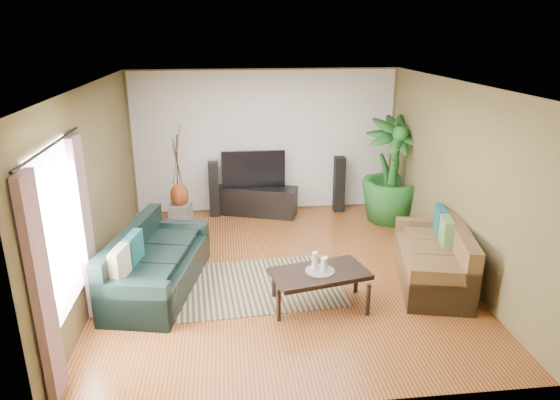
{
  "coord_description": "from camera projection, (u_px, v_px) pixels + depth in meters",
  "views": [
    {
      "loc": [
        -0.75,
        -6.51,
        3.36
      ],
      "look_at": [
        0.0,
        0.2,
        1.05
      ],
      "focal_mm": 32.0,
      "sensor_mm": 36.0,
      "label": 1
    }
  ],
  "objects": [
    {
      "name": "sofa_right",
      "position": [
        432.0,
        253.0,
        6.91
      ],
      "size": [
        1.25,
        2.01,
        0.85
      ],
      "primitive_type": "cube",
      "rotation": [
        0.0,
        0.0,
        -1.8
      ],
      "color": "brown",
      "rests_on": "floor"
    },
    {
      "name": "speaker_right",
      "position": [
        339.0,
        184.0,
        9.62
      ],
      "size": [
        0.19,
        0.22,
        1.08
      ],
      "primitive_type": "cube",
      "rotation": [
        0.0,
        0.0,
        -0.0
      ],
      "color": "black",
      "rests_on": "floor"
    },
    {
      "name": "wall_right",
      "position": [
        455.0,
        178.0,
        7.12
      ],
      "size": [
        0.0,
        5.5,
        5.5
      ],
      "primitive_type": "plane",
      "rotation": [
        1.57,
        0.0,
        -1.57
      ],
      "color": "brown",
      "rests_on": "ground"
    },
    {
      "name": "wall_back",
      "position": [
        265.0,
        142.0,
        9.44
      ],
      "size": [
        5.0,
        0.0,
        5.0
      ],
      "primitive_type": "plane",
      "rotation": [
        1.57,
        0.0,
        0.0
      ],
      "color": "brown",
      "rests_on": "ground"
    },
    {
      "name": "area_rug",
      "position": [
        258.0,
        285.0,
        6.91
      ],
      "size": [
        2.32,
        1.72,
        0.01
      ],
      "primitive_type": "cube",
      "rotation": [
        0.0,
        0.0,
        0.07
      ],
      "color": "#9D875C",
      "rests_on": "floor"
    },
    {
      "name": "curtain_far",
      "position": [
        85.0,
        228.0,
        5.86
      ],
      "size": [
        0.08,
        0.35,
        2.2
      ],
      "primitive_type": "cube",
      "color": "gray",
      "rests_on": "ground"
    },
    {
      "name": "candle_mid",
      "position": [
        324.0,
        265.0,
        6.19
      ],
      "size": [
        0.08,
        0.08,
        0.18
      ],
      "primitive_type": "cylinder",
      "color": "white",
      "rests_on": "candle_tray"
    },
    {
      "name": "coffee_table",
      "position": [
        319.0,
        289.0,
        6.34
      ],
      "size": [
        1.3,
        0.9,
        0.49
      ],
      "primitive_type": "cube",
      "rotation": [
        0.0,
        0.0,
        0.23
      ],
      "color": "black",
      "rests_on": "floor"
    },
    {
      "name": "potted_plant",
      "position": [
        392.0,
        171.0,
        8.99
      ],
      "size": [
        1.08,
        1.08,
        1.91
      ],
      "primitive_type": "imported",
      "rotation": [
        0.0,
        0.0,
        0.01
      ],
      "color": "#1B521D",
      "rests_on": "floor"
    },
    {
      "name": "plant_pot",
      "position": [
        389.0,
        213.0,
        9.25
      ],
      "size": [
        0.35,
        0.35,
        0.27
      ],
      "primitive_type": "cylinder",
      "color": "black",
      "rests_on": "floor"
    },
    {
      "name": "floor",
      "position": [
        282.0,
        272.0,
        7.29
      ],
      "size": [
        5.5,
        5.5,
        0.0
      ],
      "primitive_type": "plane",
      "color": "#9C5B28",
      "rests_on": "ground"
    },
    {
      "name": "pedestal",
      "position": [
        181.0,
        213.0,
        9.12
      ],
      "size": [
        0.43,
        0.43,
        0.36
      ],
      "primitive_type": "cube",
      "rotation": [
        0.0,
        0.0,
        -0.22
      ],
      "color": "gray",
      "rests_on": "floor"
    },
    {
      "name": "sofa_left",
      "position": [
        158.0,
        260.0,
        6.72
      ],
      "size": [
        1.32,
        2.26,
        0.85
      ],
      "primitive_type": "cube",
      "rotation": [
        0.0,
        0.0,
        1.36
      ],
      "color": "black",
      "rests_on": "floor"
    },
    {
      "name": "curtain_rod",
      "position": [
        50.0,
        146.0,
        4.79
      ],
      "size": [
        0.03,
        1.9,
        0.03
      ],
      "primitive_type": "cylinder",
      "rotation": [
        1.57,
        0.0,
        0.0
      ],
      "color": "black",
      "rests_on": "ground"
    },
    {
      "name": "candle_short",
      "position": [
        325.0,
        262.0,
        6.29
      ],
      "size": [
        0.08,
        0.08,
        0.15
      ],
      "primitive_type": "cylinder",
      "color": "beige",
      "rests_on": "candle_tray"
    },
    {
      "name": "tv_stand",
      "position": [
        254.0,
        200.0,
        9.53
      ],
      "size": [
        1.69,
        0.97,
        0.54
      ],
      "primitive_type": "cube",
      "rotation": [
        0.0,
        0.0,
        -0.32
      ],
      "color": "black",
      "rests_on": "floor"
    },
    {
      "name": "wall_front",
      "position": [
        318.0,
        278.0,
        4.27
      ],
      "size": [
        5.0,
        0.0,
        5.0
      ],
      "primitive_type": "plane",
      "rotation": [
        -1.57,
        0.0,
        0.0
      ],
      "color": "brown",
      "rests_on": "ground"
    },
    {
      "name": "vase",
      "position": [
        179.0,
        195.0,
        9.01
      ],
      "size": [
        0.33,
        0.33,
        0.46
      ],
      "primitive_type": "ellipsoid",
      "color": "brown",
      "rests_on": "pedestal"
    },
    {
      "name": "backwall_panel",
      "position": [
        265.0,
        142.0,
        9.43
      ],
      "size": [
        4.9,
        0.0,
        4.9
      ],
      "primitive_type": "plane",
      "rotation": [
        1.57,
        0.0,
        0.0
      ],
      "color": "white",
      "rests_on": "ground"
    },
    {
      "name": "curtain_near",
      "position": [
        42.0,
        291.0,
        4.45
      ],
      "size": [
        0.08,
        0.35,
        2.2
      ],
      "primitive_type": "cube",
      "color": "gray",
      "rests_on": "ground"
    },
    {
      "name": "wall_left",
      "position": [
        94.0,
        190.0,
        6.59
      ],
      "size": [
        0.0,
        5.5,
        5.5
      ],
      "primitive_type": "plane",
      "rotation": [
        1.57,
        0.0,
        1.57
      ],
      "color": "brown",
      "rests_on": "ground"
    },
    {
      "name": "candle_tray",
      "position": [
        320.0,
        271.0,
        6.25
      ],
      "size": [
        0.37,
        0.37,
        0.02
      ],
      "primitive_type": "cylinder",
      "color": "gray",
      "rests_on": "coffee_table"
    },
    {
      "name": "side_table",
      "position": [
        155.0,
        245.0,
        7.66
      ],
      "size": [
        0.51,
        0.51,
        0.47
      ],
      "primitive_type": "cube",
      "rotation": [
        0.0,
        0.0,
        -0.17
      ],
      "color": "brown",
      "rests_on": "floor"
    },
    {
      "name": "window_pane",
      "position": [
        58.0,
        233.0,
        5.07
      ],
      "size": [
        0.0,
        1.8,
        1.8
      ],
      "primitive_type": "plane",
      "rotation": [
        1.57,
        0.0,
        1.57
      ],
      "color": "white",
      "rests_on": "ground"
    },
    {
      "name": "television",
      "position": [
        253.0,
        169.0,
        9.33
      ],
      "size": [
        1.18,
        0.06,
        0.7
      ],
      "primitive_type": "cube",
      "color": "black",
      "rests_on": "tv_stand"
    },
    {
      "name": "candle_tall",
      "position": [
        315.0,
        261.0,
        6.24
      ],
      "size": [
        0.08,
        0.08,
        0.24
      ],
      "primitive_type": "cylinder",
      "color": "#F3E7CD",
      "rests_on": "candle_tray"
    },
    {
      "name": "ceiling",
      "position": [
        282.0,
        84.0,
        6.42
      ],
      "size": [
        5.5,
        5.5,
        0.0
      ],
      "primitive_type": "plane",
      "rotation": [
        3.14,
        0.0,
        0.0
      ],
      "color": "white",
      "rests_on": "ground"
    },
    {
      "name": "speaker_left",
      "position": [
        214.0,
        189.0,
        9.37
      ],
      "size": [
        0.2,
        0.22,
        1.05
      ],
      "primitive_type": "cube",
      "rotation": [
        0.0,
        0.0,
        0.03
      ],
      "color": "black",
      "rests_on": "floor"
    }
  ]
}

